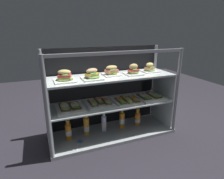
% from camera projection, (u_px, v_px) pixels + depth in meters
% --- Properties ---
extents(ground_plane, '(6.00, 6.00, 0.02)m').
position_uv_depth(ground_plane, '(112.00, 135.00, 2.24)').
color(ground_plane, '#242129').
rests_on(ground_plane, ground).
extents(case_base_deck, '(1.42, 0.49, 0.04)m').
position_uv_depth(case_base_deck, '(112.00, 133.00, 2.23)').
color(case_base_deck, '#989E9E').
rests_on(case_base_deck, ground).
extents(case_frame, '(1.42, 0.49, 0.99)m').
position_uv_depth(case_frame, '(108.00, 87.00, 2.19)').
color(case_frame, gray).
rests_on(case_frame, ground).
extents(riser_lower_tier, '(1.35, 0.42, 0.35)m').
position_uv_depth(riser_lower_tier, '(112.00, 118.00, 2.17)').
color(riser_lower_tier, silver).
rests_on(riser_lower_tier, case_base_deck).
extents(shelf_lower_glass, '(1.36, 0.44, 0.01)m').
position_uv_depth(shelf_lower_glass, '(112.00, 103.00, 2.12)').
color(shelf_lower_glass, silver).
rests_on(shelf_lower_glass, riser_lower_tier).
extents(riser_upper_tier, '(1.35, 0.42, 0.29)m').
position_uv_depth(riser_upper_tier, '(112.00, 90.00, 2.07)').
color(riser_upper_tier, silver).
rests_on(riser_upper_tier, shelf_lower_glass).
extents(shelf_upper_glass, '(1.36, 0.44, 0.01)m').
position_uv_depth(shelf_upper_glass, '(112.00, 77.00, 2.02)').
color(shelf_upper_glass, silver).
rests_on(shelf_upper_glass, riser_upper_tier).
extents(plated_roll_sandwich_right_of_center, '(0.20, 0.20, 0.11)m').
position_uv_depth(plated_roll_sandwich_right_of_center, '(65.00, 77.00, 1.80)').
color(plated_roll_sandwich_right_of_center, white).
rests_on(plated_roll_sandwich_right_of_center, shelf_upper_glass).
extents(plated_roll_sandwich_center, '(0.20, 0.20, 0.11)m').
position_uv_depth(plated_roll_sandwich_center, '(92.00, 75.00, 1.88)').
color(plated_roll_sandwich_center, white).
rests_on(plated_roll_sandwich_center, shelf_upper_glass).
extents(plated_roll_sandwich_mid_left, '(0.18, 0.18, 0.11)m').
position_uv_depth(plated_roll_sandwich_mid_left, '(112.00, 71.00, 2.05)').
color(plated_roll_sandwich_mid_left, white).
rests_on(plated_roll_sandwich_mid_left, shelf_upper_glass).
extents(plated_roll_sandwich_mid_right, '(0.18, 0.18, 0.12)m').
position_uv_depth(plated_roll_sandwich_mid_right, '(133.00, 71.00, 2.07)').
color(plated_roll_sandwich_mid_right, white).
rests_on(plated_roll_sandwich_mid_right, shelf_upper_glass).
extents(plated_roll_sandwich_near_right_corner, '(0.18, 0.18, 0.11)m').
position_uv_depth(plated_roll_sandwich_near_right_corner, '(150.00, 68.00, 2.22)').
color(plated_roll_sandwich_near_right_corner, white).
rests_on(plated_roll_sandwich_near_right_corner, shelf_upper_glass).
extents(open_sandwich_tray_far_left, '(0.28, 0.31, 0.06)m').
position_uv_depth(open_sandwich_tray_far_left, '(70.00, 107.00, 1.94)').
color(open_sandwich_tray_far_left, white).
rests_on(open_sandwich_tray_far_left, shelf_lower_glass).
extents(open_sandwich_tray_mid_right, '(0.28, 0.31, 0.06)m').
position_uv_depth(open_sandwich_tray_mid_right, '(99.00, 102.00, 2.07)').
color(open_sandwich_tray_mid_right, white).
rests_on(open_sandwich_tray_mid_right, shelf_lower_glass).
extents(open_sandwich_tray_far_right, '(0.28, 0.31, 0.06)m').
position_uv_depth(open_sandwich_tray_far_right, '(127.00, 100.00, 2.14)').
color(open_sandwich_tray_far_right, white).
rests_on(open_sandwich_tray_far_right, shelf_lower_glass).
extents(open_sandwich_tray_near_left_corner, '(0.28, 0.31, 0.06)m').
position_uv_depth(open_sandwich_tray_near_left_corner, '(150.00, 96.00, 2.25)').
color(open_sandwich_tray_near_left_corner, white).
rests_on(open_sandwich_tray_near_left_corner, shelf_lower_glass).
extents(juice_bottle_front_middle, '(0.06, 0.06, 0.23)m').
position_uv_depth(juice_bottle_front_middle, '(68.00, 131.00, 2.04)').
color(juice_bottle_front_middle, orange).
rests_on(juice_bottle_front_middle, case_base_deck).
extents(juice_bottle_front_second, '(0.07, 0.07, 0.25)m').
position_uv_depth(juice_bottle_front_second, '(86.00, 126.00, 2.14)').
color(juice_bottle_front_second, orange).
rests_on(juice_bottle_front_second, case_base_deck).
extents(juice_bottle_front_left_end, '(0.06, 0.06, 0.24)m').
position_uv_depth(juice_bottle_front_left_end, '(104.00, 123.00, 2.21)').
color(juice_bottle_front_left_end, silver).
rests_on(juice_bottle_front_left_end, case_base_deck).
extents(juice_bottle_near_post, '(0.06, 0.06, 0.24)m').
position_uv_depth(juice_bottle_near_post, '(122.00, 120.00, 2.27)').
color(juice_bottle_near_post, orange).
rests_on(juice_bottle_near_post, case_base_deck).
extents(juice_bottle_back_left, '(0.07, 0.07, 0.21)m').
position_uv_depth(juice_bottle_back_left, '(137.00, 119.00, 2.35)').
color(juice_bottle_back_left, orange).
rests_on(juice_bottle_back_left, case_base_deck).
extents(kitchen_scissors, '(0.14, 0.18, 0.01)m').
position_uv_depth(kitchen_scissors, '(79.00, 143.00, 1.99)').
color(kitchen_scissors, silver).
rests_on(kitchen_scissors, case_base_deck).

